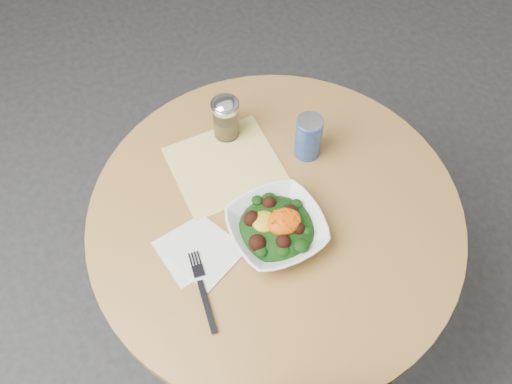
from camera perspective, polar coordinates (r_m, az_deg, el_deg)
ground at (r=2.04m, az=1.34°, el=-12.73°), size 6.00×6.00×0.00m
table at (r=1.53m, az=1.75°, el=-5.91°), size 0.90×0.90×0.75m
cloth_napkin at (r=1.43m, az=-3.06°, el=2.65°), size 0.26×0.24×0.00m
paper_napkins at (r=1.32m, az=-5.72°, el=-5.94°), size 0.20×0.19×0.00m
salad_bowl at (r=1.31m, az=2.08°, el=-3.58°), size 0.22×0.22×0.08m
fork at (r=1.27m, az=-5.38°, el=-9.57°), size 0.04×0.20×0.00m
spice_shaker at (r=1.45m, az=-3.04°, el=7.43°), size 0.07×0.07×0.13m
beverage_can at (r=1.41m, az=5.27°, el=5.52°), size 0.07×0.07×0.13m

